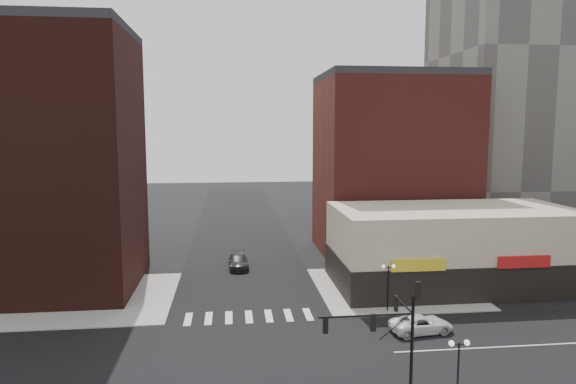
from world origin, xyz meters
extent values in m
plane|color=black|center=(0.00, 0.00, 0.00)|extent=(240.00, 240.00, 0.00)
cube|color=black|center=(0.00, 0.00, 0.01)|extent=(200.00, 14.00, 0.02)
cube|color=black|center=(0.00, 0.00, 0.01)|extent=(14.00, 200.00, 0.02)
cube|color=gray|center=(-14.50, 14.50, 0.06)|extent=(15.00, 15.00, 0.12)
cube|color=gray|center=(14.50, 14.50, 0.06)|extent=(15.00, 15.00, 0.12)
cube|color=#331410|center=(-19.00, 18.50, 12.50)|extent=(16.00, 15.00, 25.00)
cube|color=maroon|center=(19.00, 29.50, 11.00)|extent=(18.00, 15.00, 22.00)
cube|color=beige|center=(21.00, 15.00, 4.00)|extent=(24.00, 12.00, 8.00)
cube|color=black|center=(21.00, 15.00, 1.70)|extent=(24.20, 12.20, 3.40)
cylinder|color=black|center=(8.20, -8.20, 3.50)|extent=(0.18, 0.18, 7.00)
cylinder|color=black|center=(5.60, -8.20, 6.00)|extent=(5.20, 0.11, 0.11)
cylinder|color=black|center=(7.20, -8.20, 5.30)|extent=(1.72, 0.06, 1.46)
cylinder|color=black|center=(8.20, -6.70, 6.00)|extent=(0.11, 3.00, 0.11)
cube|color=black|center=(3.40, -8.20, 5.60)|extent=(0.28, 0.18, 0.95)
sphere|color=red|center=(3.40, -8.20, 5.90)|extent=(0.16, 0.16, 0.16)
cube|color=black|center=(6.00, -8.20, 5.60)|extent=(0.28, 0.18, 0.95)
sphere|color=red|center=(6.00, -8.20, 5.90)|extent=(0.16, 0.16, 0.16)
cube|color=black|center=(8.20, -5.40, 5.60)|extent=(0.18, 0.28, 0.95)
sphere|color=red|center=(8.20, -5.40, 5.90)|extent=(0.16, 0.16, 0.16)
cube|color=black|center=(8.45, -8.20, 7.30)|extent=(0.28, 0.18, 0.95)
sphere|color=red|center=(8.45, -8.20, 7.60)|extent=(0.16, 0.16, 0.16)
cylinder|color=black|center=(11.00, -8.00, 2.12)|extent=(0.11, 0.11, 4.00)
cylinder|color=black|center=(11.00, -8.00, 4.02)|extent=(0.90, 0.06, 0.06)
sphere|color=white|center=(10.55, -8.00, 4.12)|extent=(0.32, 0.32, 0.32)
sphere|color=white|center=(11.45, -8.00, 4.12)|extent=(0.32, 0.32, 0.32)
cylinder|color=black|center=(12.00, 8.00, 2.12)|extent=(0.11, 0.11, 4.00)
cylinder|color=black|center=(12.00, 8.00, 4.02)|extent=(0.90, 0.06, 0.06)
sphere|color=white|center=(11.55, 8.00, 4.12)|extent=(0.32, 0.32, 0.32)
sphere|color=white|center=(12.45, 8.00, 4.12)|extent=(0.32, 0.32, 0.32)
imported|color=silver|center=(13.25, 3.30, 0.69)|extent=(5.22, 2.93, 1.38)
imported|color=black|center=(-0.70, 23.89, 0.78)|extent=(2.33, 5.46, 1.57)
camera|label=1|loc=(-1.54, -33.97, 15.94)|focal=32.00mm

